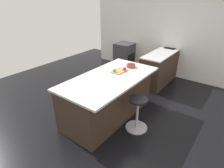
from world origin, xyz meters
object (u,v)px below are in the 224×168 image
Objects in this scene: stool_by_window at (137,115)px; fruit_bowl at (131,66)px; apple_green at (114,70)px; apple_red at (124,69)px; oven_range at (124,56)px; kitchen_island at (108,96)px; cutting_board at (119,71)px.

stool_by_window is 1.21m from fruit_bowl.
apple_red is at bearing 145.20° from apple_green.
oven_range reaches higher than stool_by_window.
kitchen_island is 0.69m from apple_red.
oven_range is at bearing -143.29° from fruit_bowl.
oven_range is 2.79m from apple_red.
apple_green is at bearing -13.22° from fruit_bowl.
kitchen_island is 30.01× the size of apple_red.
oven_range is 2.88m from apple_green.
apple_green reaches higher than kitchen_island.
stool_by_window is 9.43× the size of apple_red.
kitchen_island is 0.76m from stool_by_window.
cutting_board is (-0.36, 0.02, 0.48)m from kitchen_island.
apple_green is 1.01× the size of apple_red.
cutting_board is 1.75× the size of fruit_bowl.
oven_range is 3.06m from kitchen_island.
stool_by_window is (0.03, 0.74, -0.15)m from kitchen_island.
apple_green reaches higher than fruit_bowl.
fruit_bowl is at bearing 170.49° from cutting_board.
oven_range is 1.30× the size of stool_by_window.
cutting_board is at bearing -46.03° from apple_red.
kitchen_island is at bearing -92.41° from stool_by_window.
cutting_board is at bearing 30.89° from oven_range.
apple_red is (-0.44, 0.11, 0.52)m from kitchen_island.
oven_range is at bearing -151.23° from apple_green.
fruit_bowl reaches higher than stool_by_window.
apple_red is at bearing 3.56° from fruit_bowl.
oven_range is at bearing -146.76° from apple_red.
stool_by_window is at bearing 40.24° from fruit_bowl.
apple_green reaches higher than cutting_board.
cutting_board is 4.90× the size of apple_green.
oven_range is 3.49m from stool_by_window.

